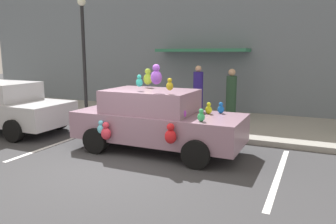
% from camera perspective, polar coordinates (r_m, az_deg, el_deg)
% --- Properties ---
extents(ground_plane, '(60.00, 60.00, 0.00)m').
position_cam_1_polar(ground_plane, '(7.33, -9.25, -9.45)').
color(ground_plane, '#38383A').
extents(sidewalk, '(24.00, 4.00, 0.15)m').
position_cam_1_polar(sidewalk, '(11.63, 4.53, -1.53)').
color(sidewalk, gray).
rests_on(sidewalk, ground).
extents(storefront_building, '(24.00, 1.25, 6.40)m').
position_cam_1_polar(storefront_building, '(13.44, 7.95, 13.37)').
color(storefront_building, slate).
rests_on(storefront_building, ground).
extents(parking_stripe_front, '(0.12, 3.60, 0.01)m').
position_cam_1_polar(parking_stripe_front, '(7.16, 18.76, -10.33)').
color(parking_stripe_front, silver).
rests_on(parking_stripe_front, ground).
extents(parking_stripe_rear, '(0.12, 3.60, 0.01)m').
position_cam_1_polar(parking_stripe_rear, '(9.56, -18.33, -5.11)').
color(parking_stripe_rear, silver).
rests_on(parking_stripe_rear, ground).
extents(plush_covered_car, '(4.25, 1.98, 2.21)m').
position_cam_1_polar(plush_covered_car, '(8.22, -2.15, -1.35)').
color(plush_covered_car, gray).
rests_on(plush_covered_car, ground).
extents(parked_sedan_behind, '(4.36, 1.96, 1.54)m').
position_cam_1_polar(parked_sedan_behind, '(11.59, -26.74, 0.93)').
color(parked_sedan_behind, '#B7B7BC').
rests_on(parked_sedan_behind, ground).
extents(teddy_bear_on_sidewalk, '(0.36, 0.30, 0.70)m').
position_cam_1_polar(teddy_bear_on_sidewalk, '(10.37, 1.61, -0.73)').
color(teddy_bear_on_sidewalk, '#9E723D').
rests_on(teddy_bear_on_sidewalk, sidewalk).
extents(street_lamp_post, '(0.28, 0.28, 4.13)m').
position_cam_1_polar(street_lamp_post, '(11.81, -14.54, 10.99)').
color(street_lamp_post, black).
rests_on(street_lamp_post, sidewalk).
extents(pedestrian_near_shopfront, '(0.36, 0.36, 1.75)m').
position_cam_1_polar(pedestrian_near_shopfront, '(11.82, 10.97, 2.88)').
color(pedestrian_near_shopfront, '#294731').
rests_on(pedestrian_near_shopfront, sidewalk).
extents(pedestrian_by_lamp, '(0.33, 0.33, 1.88)m').
position_cam_1_polar(pedestrian_by_lamp, '(11.17, 5.26, 2.94)').
color(pedestrian_by_lamp, navy).
rests_on(pedestrian_by_lamp, sidewalk).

